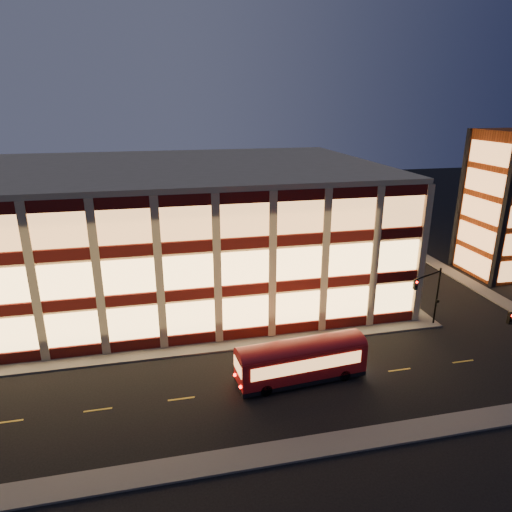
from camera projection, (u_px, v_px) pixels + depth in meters
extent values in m
plane|color=black|center=(200.00, 355.00, 40.23)|extent=(200.00, 200.00, 0.00)
cube|color=#514F4C|center=(165.00, 352.00, 40.51)|extent=(54.00, 2.00, 0.15)
cube|color=#514F4C|center=(360.00, 269.00, 60.61)|extent=(2.00, 30.00, 0.15)
cube|color=#514F4C|center=(434.00, 263.00, 62.86)|extent=(2.00, 30.00, 0.15)
cube|color=#514F4C|center=(221.00, 462.00, 28.19)|extent=(100.00, 2.00, 0.15)
cube|color=tan|center=(157.00, 230.00, 53.06)|extent=(50.00, 30.00, 14.00)
cube|color=tan|center=(152.00, 167.00, 50.71)|extent=(50.40, 30.40, 0.50)
cube|color=#470C0A|center=(164.00, 341.00, 41.14)|extent=(50.10, 0.25, 1.00)
cube|color=#FFC16B|center=(163.00, 320.00, 40.48)|extent=(49.00, 0.20, 3.00)
cube|color=#470C0A|center=(354.00, 265.00, 60.25)|extent=(0.25, 30.10, 1.00)
cube|color=#FFC16B|center=(355.00, 250.00, 59.56)|extent=(0.20, 29.00, 3.00)
cube|color=#470C0A|center=(161.00, 297.00, 39.72)|extent=(50.10, 0.25, 1.00)
cube|color=#FFC16B|center=(159.00, 274.00, 39.06)|extent=(49.00, 0.20, 3.00)
cube|color=#470C0A|center=(356.00, 233.00, 58.82)|extent=(0.25, 30.10, 1.00)
cube|color=#FFC16B|center=(357.00, 217.00, 58.14)|extent=(0.20, 29.00, 3.00)
cube|color=#470C0A|center=(157.00, 249.00, 38.29)|extent=(50.10, 0.25, 1.00)
cube|color=#FFC16B|center=(156.00, 225.00, 37.63)|extent=(49.00, 0.20, 3.00)
cube|color=#470C0A|center=(359.00, 199.00, 57.40)|extent=(0.25, 30.10, 1.00)
cube|color=#FFC16B|center=(360.00, 183.00, 56.72)|extent=(0.20, 29.00, 3.00)
cube|color=#8C3814|center=(509.00, 205.00, 56.58)|extent=(8.00, 8.00, 18.00)
cube|color=black|center=(505.00, 214.00, 52.07)|extent=(0.60, 0.60, 18.00)
cube|color=black|center=(461.00, 200.00, 59.46)|extent=(0.60, 0.60, 18.00)
cube|color=#E99751|center=(472.00, 262.00, 58.07)|extent=(0.16, 6.60, 2.60)
cube|color=#E99751|center=(476.00, 236.00, 56.98)|extent=(0.16, 6.60, 2.60)
cube|color=#E99751|center=(480.00, 209.00, 55.88)|extent=(0.16, 6.60, 2.60)
cube|color=#E99751|center=(485.00, 182.00, 54.78)|extent=(0.16, 6.60, 2.60)
cube|color=#E99751|center=(489.00, 153.00, 53.68)|extent=(0.16, 6.60, 2.60)
cylinder|color=black|center=(437.00, 297.00, 44.80)|extent=(0.18, 0.18, 6.00)
cylinder|color=black|center=(429.00, 275.00, 42.88)|extent=(3.56, 1.63, 0.14)
cube|color=black|center=(415.00, 284.00, 41.99)|extent=(0.32, 0.32, 0.95)
sphere|color=#FF0C05|center=(417.00, 282.00, 41.72)|extent=(0.20, 0.20, 0.20)
cube|color=black|center=(438.00, 301.00, 44.74)|extent=(0.25, 0.18, 0.28)
cube|color=black|center=(510.00, 318.00, 35.50)|extent=(0.32, 0.32, 0.95)
sphere|color=#FF0C05|center=(512.00, 316.00, 35.23)|extent=(0.20, 0.20, 0.20)
cube|color=#9D080B|center=(301.00, 360.00, 36.09)|extent=(10.53, 3.48, 2.38)
cube|color=black|center=(300.00, 376.00, 36.54)|extent=(10.53, 3.48, 0.36)
cylinder|color=black|center=(266.00, 390.00, 34.54)|extent=(0.95, 0.39, 0.93)
cylinder|color=black|center=(257.00, 374.00, 36.60)|extent=(0.95, 0.39, 0.93)
cylinder|color=black|center=(344.00, 375.00, 36.43)|extent=(0.95, 0.39, 0.93)
cylinder|color=black|center=(332.00, 360.00, 38.48)|extent=(0.95, 0.39, 0.93)
cube|color=#E99751|center=(308.00, 366.00, 34.80)|extent=(9.08, 0.86, 1.03)
cube|color=#E99751|center=(295.00, 349.00, 37.19)|extent=(9.08, 0.86, 1.03)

